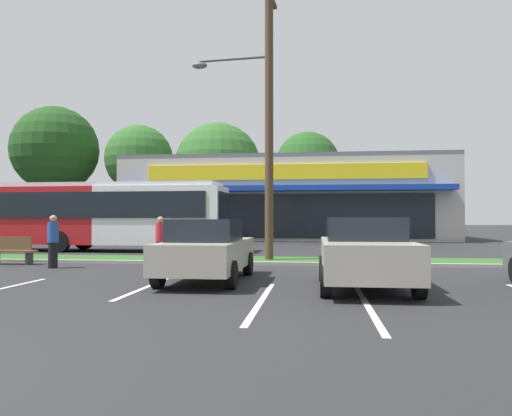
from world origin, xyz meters
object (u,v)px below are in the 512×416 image
Objects in this scene: utility_pole at (265,110)px; car_1 at (365,252)px; city_bus at (92,214)px; car_3 at (207,250)px; pedestrian_by_pole at (160,241)px; car_0 at (195,232)px; pedestrian_near_bench at (53,241)px; bus_stop_bench at (11,250)px.

car_1 is at bearing -65.35° from utility_pole.
utility_pole is at bearing -29.28° from city_bus.
car_3 is 2.76× the size of pedestrian_by_pole.
car_0 is (-5.21, 11.00, -4.67)m from utility_pole.
pedestrian_by_pole is at bearing 98.29° from car_0.
city_bus is (-8.93, 5.33, -3.67)m from utility_pole.
utility_pole is 6.10× the size of pedestrian_near_bench.
car_0 is (3.29, 12.72, 0.27)m from bus_stop_bench.
car_0 is at bearing 115.34° from utility_pole.
car_3 is at bearing -103.40° from car_1.
pedestrian_by_pole is (-3.42, -1.28, -4.62)m from utility_pole.
city_bus is 8.43m from pedestrian_near_bench.
car_1 is 9.99m from pedestrian_near_bench.
bus_stop_bench is 0.39× the size of car_0.
car_1 is (2.86, -6.24, -4.63)m from utility_pole.
utility_pole is at bearing 141.30° from pedestrian_near_bench.
car_0 is 13.73m from pedestrian_near_bench.
city_bus reaches higher than car_0.
bus_stop_bench is at bearing 64.48° from car_3.
car_0 is at bearing 14.69° from car_3.
city_bus is at bearing 36.87° from car_3.
car_0 is (3.72, 5.67, -0.99)m from city_bus.
bus_stop_bench is at bearing -168.51° from utility_pole.
utility_pole is 2.26× the size of car_3.
utility_pole is 6.24× the size of pedestrian_by_pole.
car_1 is at bearing -42.90° from city_bus.
city_bus is at bearing 149.16° from utility_pole.
utility_pole is 11.03m from city_bus.
car_3 reaches higher than bus_stop_bench.
pedestrian_near_bench is (2.46, -8.01, -0.93)m from city_bus.
pedestrian_near_bench reaches higher than pedestrian_by_pole.
car_3 is (-3.79, 0.90, -0.02)m from car_1.
utility_pole is 6.37× the size of bus_stop_bench.
utility_pole is at bearing 126.14° from pedestrian_by_pole.
city_bus is at bearing -86.48° from bus_stop_bench.
car_1 is 0.94× the size of car_3.
utility_pole is at bearing -168.51° from bus_stop_bench.
city_bus is at bearing 56.71° from car_0.
car_1 is (11.36, -4.52, 0.31)m from bus_stop_bench.
utility_pole reaches higher than pedestrian_near_bench.
pedestrian_near_bench is at bearing -49.81° from pedestrian_by_pole.
city_bus is 2.90× the size of car_3.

